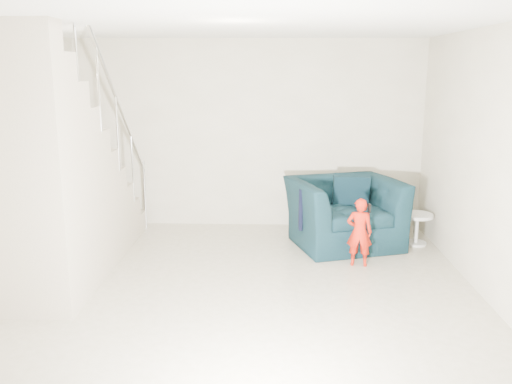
# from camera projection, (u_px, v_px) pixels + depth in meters

# --- Properties ---
(floor) EXTENTS (5.50, 5.50, 0.00)m
(floor) POSITION_uv_depth(u_px,v_px,m) (237.00, 300.00, 5.45)
(floor) COLOR gray
(floor) RESTS_ON ground
(ceiling) EXTENTS (5.50, 5.50, 0.00)m
(ceiling) POSITION_uv_depth(u_px,v_px,m) (235.00, 21.00, 4.85)
(ceiling) COLOR silver
(ceiling) RESTS_ON back_wall
(back_wall) EXTENTS (5.00, 0.00, 5.00)m
(back_wall) POSITION_uv_depth(u_px,v_px,m) (249.00, 135.00, 7.83)
(back_wall) COLOR #A9A089
(back_wall) RESTS_ON floor
(front_wall) EXTENTS (5.00, 0.00, 5.00)m
(front_wall) POSITION_uv_depth(u_px,v_px,m) (196.00, 276.00, 2.47)
(front_wall) COLOR #A9A089
(front_wall) RESTS_ON floor
(right_wall) EXTENTS (0.00, 5.50, 5.50)m
(right_wall) POSITION_uv_depth(u_px,v_px,m) (502.00, 170.00, 5.08)
(right_wall) COLOR #A9A089
(right_wall) RESTS_ON floor
(armchair) EXTENTS (1.63, 1.52, 0.87)m
(armchair) POSITION_uv_depth(u_px,v_px,m) (345.00, 212.00, 7.12)
(armchair) COLOR black
(armchair) RESTS_ON floor
(toddler) EXTENTS (0.32, 0.24, 0.82)m
(toddler) POSITION_uv_depth(u_px,v_px,m) (359.00, 232.00, 6.35)
(toddler) COLOR #AA050E
(toddler) RESTS_ON floor
(side_table) EXTENTS (0.42, 0.42, 0.42)m
(side_table) POSITION_uv_depth(u_px,v_px,m) (416.00, 224.00, 7.14)
(side_table) COLOR silver
(side_table) RESTS_ON floor
(staircase) EXTENTS (1.02, 3.03, 3.62)m
(staircase) POSITION_uv_depth(u_px,v_px,m) (55.00, 195.00, 5.84)
(staircase) COLOR #ADA089
(staircase) RESTS_ON floor
(cushion) EXTENTS (0.48, 0.23, 0.47)m
(cushion) POSITION_uv_depth(u_px,v_px,m) (351.00, 191.00, 7.26)
(cushion) COLOR black
(cushion) RESTS_ON armchair
(throw) EXTENTS (0.05, 0.47, 0.53)m
(throw) POSITION_uv_depth(u_px,v_px,m) (300.00, 206.00, 7.00)
(throw) COLOR black
(throw) RESTS_ON armchair
(phone) EXTENTS (0.03, 0.05, 0.10)m
(phone) POSITION_uv_depth(u_px,v_px,m) (369.00, 208.00, 6.24)
(phone) COLOR black
(phone) RESTS_ON toddler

